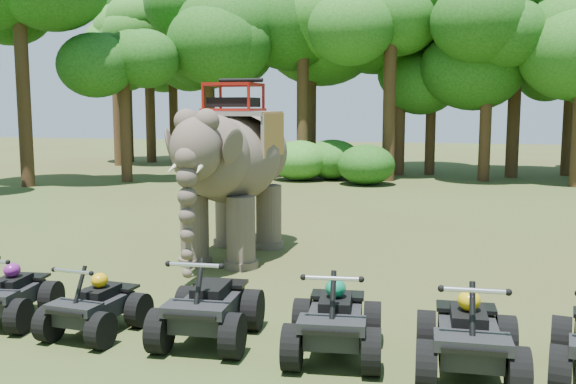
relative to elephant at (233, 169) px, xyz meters
name	(u,v)px	position (x,y,z in m)	size (l,w,h in m)	color
ground	(271,309)	(1.96, -3.70, -2.07)	(110.00, 110.00, 0.00)	#47381E
elephant	(233,169)	(0.00, 0.00, 0.00)	(2.16, 4.92, 4.13)	#4A3F36
atv_0	(8,287)	(-1.99, -5.37, -1.48)	(1.15, 1.57, 1.16)	black
atv_1	(95,298)	(-0.33, -5.53, -1.49)	(1.13, 1.55, 1.15)	black
atv_2	(208,297)	(1.47, -5.37, -1.39)	(1.33, 1.82, 1.35)	black
atv_3	(335,310)	(3.40, -5.48, -1.41)	(1.29, 1.77, 1.31)	black
atv_4	(469,325)	(5.20, -5.71, -1.39)	(1.33, 1.82, 1.35)	black
tree_0	(390,75)	(1.96, 16.68, 2.93)	(6.99, 6.99, 9.98)	#195114
tree_1	(487,94)	(6.38, 17.67, 2.03)	(5.74, 5.74, 8.20)	#195114
tree_24	(23,78)	(-13.30, 10.46, 2.69)	(6.66, 6.66, 9.51)	#195114
tree_25	(125,108)	(-9.94, 13.21, 1.40)	(4.85, 4.85, 6.93)	#195114
tree_26	(209,83)	(-7.90, 18.77, 2.72)	(6.70, 6.70, 9.57)	#195114
tree_27	(303,77)	(-2.41, 17.42, 2.92)	(6.98, 6.98, 9.97)	#195114
tree_28	(397,78)	(1.80, 22.27, 3.06)	(7.17, 7.17, 10.24)	#195114
tree_31	(173,92)	(-12.67, 24.60, 2.38)	(6.23, 6.23, 8.90)	#195114
tree_32	(431,104)	(3.77, 20.18, 1.58)	(5.10, 5.10, 7.29)	#195114
tree_33	(207,85)	(-7.08, 16.41, 2.54)	(6.45, 6.45, 9.21)	#195114
tree_34	(117,82)	(-14.58, 20.86, 2.91)	(6.96, 6.96, 9.94)	#195114
tree_36	(310,70)	(-2.51, 19.63, 3.39)	(7.64, 7.64, 10.91)	#195114
tree_37	(400,79)	(2.22, 19.51, 2.85)	(6.89, 6.89, 9.84)	#195114
tree_38	(569,107)	(10.57, 21.32, 1.44)	(4.91, 4.91, 7.01)	#195114
tree_39	(128,102)	(-15.23, 23.36, 1.73)	(5.32, 5.32, 7.60)	#195114
tree_40	(149,80)	(-13.81, 23.59, 3.15)	(7.30, 7.30, 10.43)	#195114
tree_41	(516,69)	(7.81, 19.79, 3.30)	(7.51, 7.51, 10.73)	#195114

